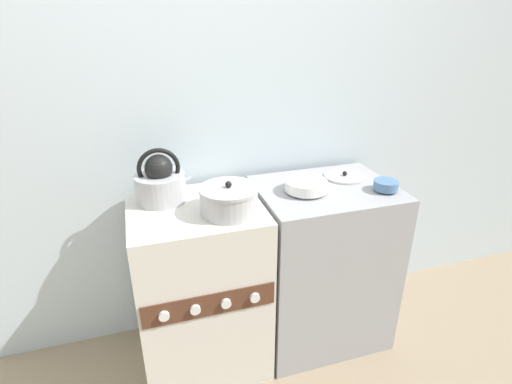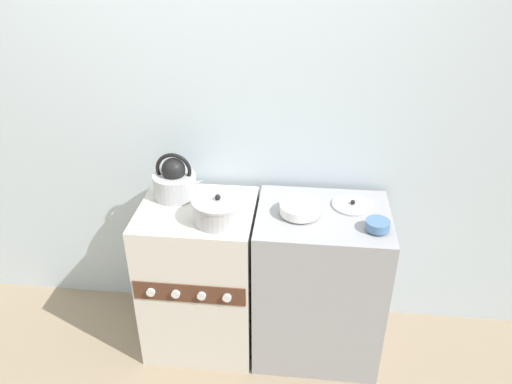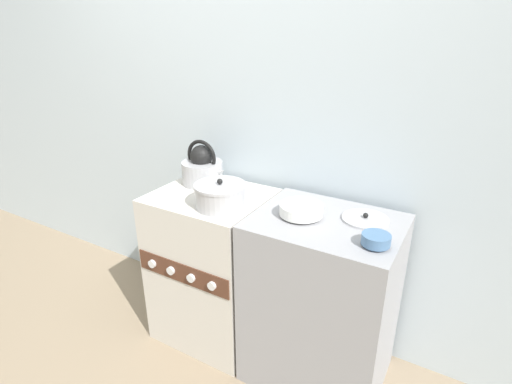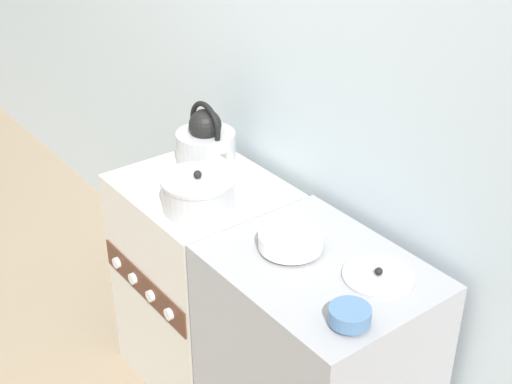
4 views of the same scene
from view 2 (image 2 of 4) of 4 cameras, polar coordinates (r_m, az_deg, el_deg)
ground_plane at (r=2.95m, az=-6.90°, el=-19.43°), size 12.00×12.00×0.00m
wall_back at (r=2.70m, az=-5.83°, el=8.53°), size 7.00×0.06×2.50m
stove at (r=2.82m, az=-6.33°, el=-9.55°), size 0.59×0.55×0.88m
counter at (r=2.77m, az=7.13°, el=-10.32°), size 0.67×0.53×0.89m
kettle at (r=2.65m, az=-9.23°, el=1.24°), size 0.28×0.23×0.25m
cooking_pot at (r=2.43m, az=-4.33°, el=-2.06°), size 0.26×0.26×0.15m
enamel_bowl at (r=2.47m, az=5.03°, el=-1.91°), size 0.20×0.20×0.06m
small_ceramic_bowl at (r=2.42m, az=13.72°, el=-3.69°), size 0.12×0.12×0.05m
loose_pot_lid at (r=2.60m, az=10.99°, el=-1.45°), size 0.21×0.21×0.03m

